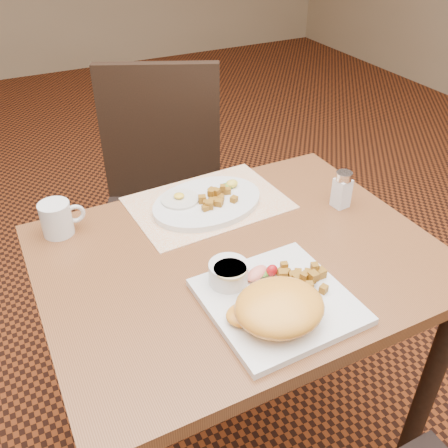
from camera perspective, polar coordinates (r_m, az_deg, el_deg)
ground at (r=1.72m, az=1.37°, el=-23.45°), size 8.00×8.00×0.00m
table at (r=1.23m, az=1.78°, el=-7.40°), size 0.90×0.70×0.75m
chair_far at (r=1.79m, az=-7.08°, el=3.46°), size 0.56×0.57×0.97m
placemat at (r=1.33m, az=-1.84°, el=2.41°), size 0.41×0.30×0.00m
plate_square at (r=1.03m, az=6.16°, el=-8.76°), size 0.29×0.29×0.02m
plate_oval at (r=1.32m, az=-1.92°, el=2.47°), size 0.34×0.27×0.02m
hollandaise_mound at (r=0.96m, az=6.24°, el=-9.50°), size 0.18×0.16×0.06m
ramekin at (r=1.04m, az=0.53°, el=-5.58°), size 0.08×0.09×0.05m
garnish_sq at (r=1.06m, az=4.30°, el=-5.53°), size 0.08×0.05×0.03m
fried_egg at (r=1.31m, az=-5.07°, el=2.89°), size 0.10×0.10×0.02m
garnish_ov at (r=1.36m, az=0.69°, el=4.54°), size 0.06×0.04×0.02m
salt_shaker at (r=1.33m, az=13.34°, el=3.92°), size 0.05×0.05×0.10m
coffee_mug at (r=1.26m, az=-18.52°, el=0.60°), size 0.11×0.07×0.08m
home_fries_sq at (r=1.06m, az=8.85°, el=-5.89°), size 0.10×0.11×0.03m
home_fries_ov at (r=1.30m, az=-0.97°, el=3.01°), size 0.11×0.09×0.03m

